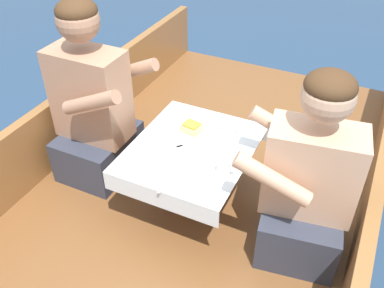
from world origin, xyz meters
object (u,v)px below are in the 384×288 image
object	(u,v)px
sandwich	(192,127)
person_port	(93,109)
person_starboard	(307,184)
coffee_cup_starboard	(224,167)
coffee_cup_port	(229,127)

from	to	relation	value
sandwich	person_port	bearing A→B (deg)	-167.95
person_starboard	person_port	bearing A→B (deg)	-11.21
sandwich	coffee_cup_starboard	distance (m)	0.36
person_starboard	coffee_cup_port	bearing A→B (deg)	-37.50
sandwich	coffee_cup_port	world-z (taller)	sandwich
coffee_cup_starboard	coffee_cup_port	bearing A→B (deg)	107.30
person_port	sandwich	xyz separation A→B (m)	(0.54, 0.12, -0.03)
coffee_cup_port	coffee_cup_starboard	world-z (taller)	coffee_cup_starboard
coffee_cup_port	person_starboard	bearing A→B (deg)	-28.93
person_port	person_starboard	size ratio (longest dim) A/B	1.09
person_starboard	coffee_cup_starboard	world-z (taller)	person_starboard
sandwich	coffee_cup_starboard	bearing A→B (deg)	-39.46
person_starboard	coffee_cup_port	size ratio (longest dim) A/B	9.19
person_starboard	coffee_cup_port	distance (m)	0.55
person_port	coffee_cup_starboard	size ratio (longest dim) A/B	11.00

